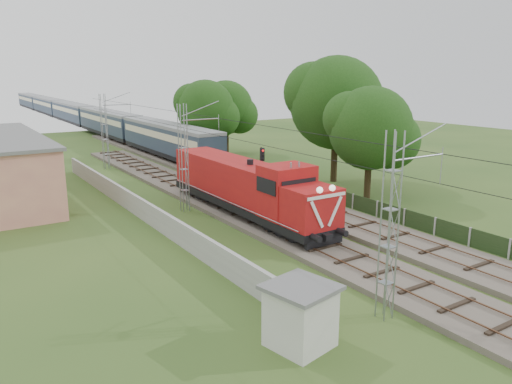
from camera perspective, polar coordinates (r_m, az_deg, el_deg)
ground at (r=29.89m, az=7.08°, el=-6.55°), size 140.00×140.00×0.00m
track_main at (r=35.20m, az=-0.20°, el=-3.01°), size 4.20×70.00×0.45m
track_side at (r=48.51m, az=-3.49°, el=1.60°), size 4.20×80.00×0.45m
catenary at (r=37.25m, az=-8.21°, el=3.88°), size 3.31×70.00×8.00m
boundary_wall at (r=36.65m, az=-13.09°, el=-1.77°), size 0.25×40.00×1.50m
fence at (r=37.06m, az=13.69°, el=-1.88°), size 0.12×32.00×1.20m
locomotive at (r=35.49m, az=-1.09°, el=0.65°), size 3.08×17.62×4.47m
coach_rake at (r=105.56m, az=-20.23°, el=8.60°), size 3.15×117.73×3.64m
signal_post at (r=38.63m, az=0.67°, el=3.02°), size 0.51×0.39×4.59m
relay_hut at (r=19.51m, az=5.10°, el=-13.88°), size 2.84×2.84×2.48m
tree_a at (r=41.51m, az=13.03°, el=7.00°), size 7.08×6.75×9.18m
tree_b at (r=47.50m, az=9.27°, el=9.90°), size 9.06×8.63×11.74m
tree_c at (r=60.65m, az=-5.71°, el=9.36°), size 7.23×6.88×9.37m
tree_d at (r=64.30m, az=-3.36°, el=9.56°), size 7.12×6.78×9.23m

